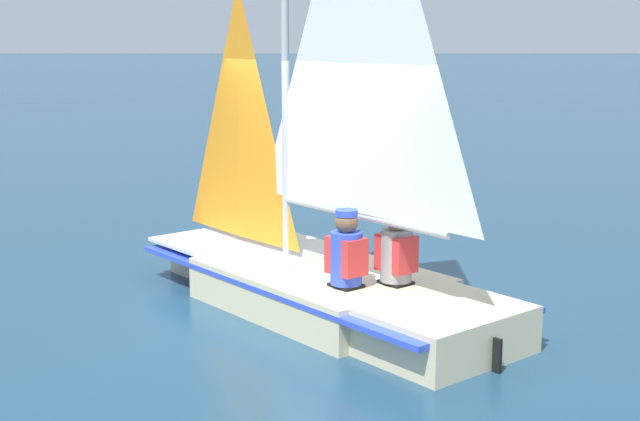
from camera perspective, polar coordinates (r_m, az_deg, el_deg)
name	(u,v)px	position (r m, az deg, el deg)	size (l,w,h in m)	color
ground_plane	(320,308)	(9.19, 0.00, -6.28)	(260.00, 260.00, 0.00)	navy
sailboat_main	(323,247)	(8.99, 0.17, -2.37)	(4.39, 4.02, 5.00)	beige
sailor_helm	(346,266)	(8.37, 1.69, -3.54)	(0.43, 0.42, 1.16)	black
sailor_crew	(396,264)	(8.50, 4.89, -3.42)	(0.43, 0.42, 1.16)	black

